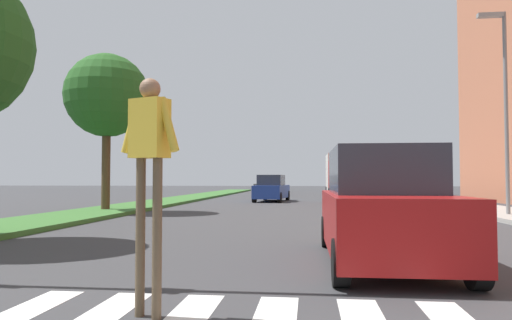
{
  "coord_description": "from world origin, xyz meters",
  "views": [
    {
      "loc": [
        0.8,
        2.62,
        1.43
      ],
      "look_at": [
        -1.29,
        21.18,
        2.19
      ],
      "focal_mm": 32.89,
      "sensor_mm": 36.0,
      "label": 1
    }
  ],
  "objects_px": {
    "suv_crossing": "(383,208)",
    "sedan_distant": "(268,187)",
    "truck_box_delivery": "(345,176)",
    "pedestrian_performer": "(149,157)",
    "tree_far": "(107,96)",
    "street_lamp_right": "(503,94)",
    "sedan_far_horizon": "(273,185)",
    "sedan_midblock": "(272,189)"
  },
  "relations": [
    {
      "from": "suv_crossing",
      "to": "sedan_midblock",
      "type": "distance_m",
      "value": 22.11
    },
    {
      "from": "sedan_midblock",
      "to": "sedan_far_horizon",
      "type": "relative_size",
      "value": 1.11
    },
    {
      "from": "pedestrian_performer",
      "to": "suv_crossing",
      "type": "distance_m",
      "value": 4.64
    },
    {
      "from": "suv_crossing",
      "to": "truck_box_delivery",
      "type": "relative_size",
      "value": 0.74
    },
    {
      "from": "sedan_distant",
      "to": "tree_far",
      "type": "bearing_deg",
      "value": -103.76
    },
    {
      "from": "sedan_midblock",
      "to": "sedan_distant",
      "type": "xyz_separation_m",
      "value": [
        -1.12,
        10.25,
        -0.0
      ]
    },
    {
      "from": "street_lamp_right",
      "to": "tree_far",
      "type": "bearing_deg",
      "value": 175.96
    },
    {
      "from": "tree_far",
      "to": "sedan_distant",
      "type": "xyz_separation_m",
      "value": [
        5.16,
        21.08,
        -4.23
      ]
    },
    {
      "from": "tree_far",
      "to": "truck_box_delivery",
      "type": "height_order",
      "value": "tree_far"
    },
    {
      "from": "suv_crossing",
      "to": "truck_box_delivery",
      "type": "bearing_deg",
      "value": 87.23
    },
    {
      "from": "street_lamp_right",
      "to": "truck_box_delivery",
      "type": "bearing_deg",
      "value": 110.1
    },
    {
      "from": "street_lamp_right",
      "to": "sedan_far_horizon",
      "type": "height_order",
      "value": "street_lamp_right"
    },
    {
      "from": "pedestrian_performer",
      "to": "street_lamp_right",
      "type": "bearing_deg",
      "value": 56.62
    },
    {
      "from": "pedestrian_performer",
      "to": "sedan_distant",
      "type": "bearing_deg",
      "value": 92.95
    },
    {
      "from": "suv_crossing",
      "to": "sedan_distant",
      "type": "distance_m",
      "value": 32.4
    },
    {
      "from": "suv_crossing",
      "to": "tree_far",
      "type": "bearing_deg",
      "value": 132.12
    },
    {
      "from": "sedan_far_horizon",
      "to": "truck_box_delivery",
      "type": "distance_m",
      "value": 21.2
    },
    {
      "from": "pedestrian_performer",
      "to": "suv_crossing",
      "type": "bearing_deg",
      "value": 50.4
    },
    {
      "from": "sedan_distant",
      "to": "sedan_midblock",
      "type": "bearing_deg",
      "value": -83.76
    },
    {
      "from": "sedan_far_horizon",
      "to": "truck_box_delivery",
      "type": "relative_size",
      "value": 0.68
    },
    {
      "from": "street_lamp_right",
      "to": "sedan_midblock",
      "type": "relative_size",
      "value": 1.61
    },
    {
      "from": "sedan_distant",
      "to": "sedan_far_horizon",
      "type": "distance_m",
      "value": 11.12
    },
    {
      "from": "suv_crossing",
      "to": "sedan_far_horizon",
      "type": "relative_size",
      "value": 1.1
    },
    {
      "from": "pedestrian_performer",
      "to": "sedan_distant",
      "type": "distance_m",
      "value": 35.64
    },
    {
      "from": "suv_crossing",
      "to": "sedan_distant",
      "type": "height_order",
      "value": "suv_crossing"
    },
    {
      "from": "sedan_midblock",
      "to": "sedan_far_horizon",
      "type": "bearing_deg",
      "value": 94.19
    },
    {
      "from": "pedestrian_performer",
      "to": "sedan_distant",
      "type": "relative_size",
      "value": 0.57
    },
    {
      "from": "street_lamp_right",
      "to": "sedan_midblock",
      "type": "distance_m",
      "value": 15.76
    },
    {
      "from": "pedestrian_performer",
      "to": "sedan_far_horizon",
      "type": "relative_size",
      "value": 0.59
    },
    {
      "from": "sedan_midblock",
      "to": "sedan_far_horizon",
      "type": "height_order",
      "value": "sedan_far_horizon"
    },
    {
      "from": "sedan_far_horizon",
      "to": "sedan_midblock",
      "type": "bearing_deg",
      "value": -85.81
    },
    {
      "from": "tree_far",
      "to": "street_lamp_right",
      "type": "distance_m",
      "value": 15.86
    },
    {
      "from": "truck_box_delivery",
      "to": "sedan_midblock",
      "type": "bearing_deg",
      "value": -166.53
    },
    {
      "from": "tree_far",
      "to": "truck_box_delivery",
      "type": "relative_size",
      "value": 1.08
    },
    {
      "from": "sedan_distant",
      "to": "sedan_far_horizon",
      "type": "height_order",
      "value": "sedan_far_horizon"
    },
    {
      "from": "suv_crossing",
      "to": "truck_box_delivery",
      "type": "distance_m",
      "value": 22.98
    },
    {
      "from": "street_lamp_right",
      "to": "pedestrian_performer",
      "type": "xyz_separation_m",
      "value": [
        -8.82,
        -13.39,
        -2.93
      ]
    },
    {
      "from": "street_lamp_right",
      "to": "pedestrian_performer",
      "type": "height_order",
      "value": "street_lamp_right"
    },
    {
      "from": "sedan_midblock",
      "to": "sedan_far_horizon",
      "type": "xyz_separation_m",
      "value": [
        -1.56,
        21.36,
        0.01
      ]
    },
    {
      "from": "truck_box_delivery",
      "to": "street_lamp_right",
      "type": "bearing_deg",
      "value": -69.9
    },
    {
      "from": "tree_far",
      "to": "sedan_distant",
      "type": "bearing_deg",
      "value": 76.24
    },
    {
      "from": "sedan_midblock",
      "to": "truck_box_delivery",
      "type": "relative_size",
      "value": 0.75
    }
  ]
}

